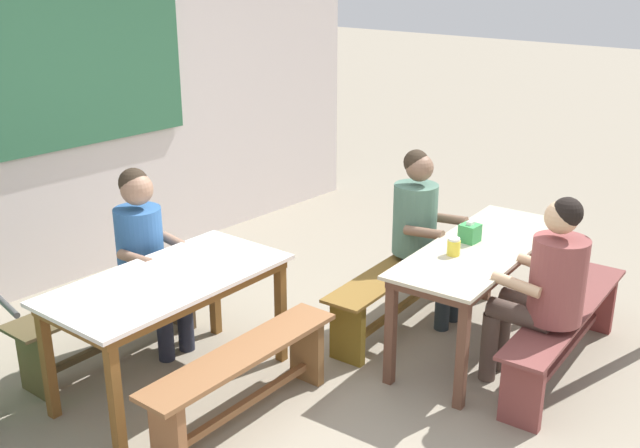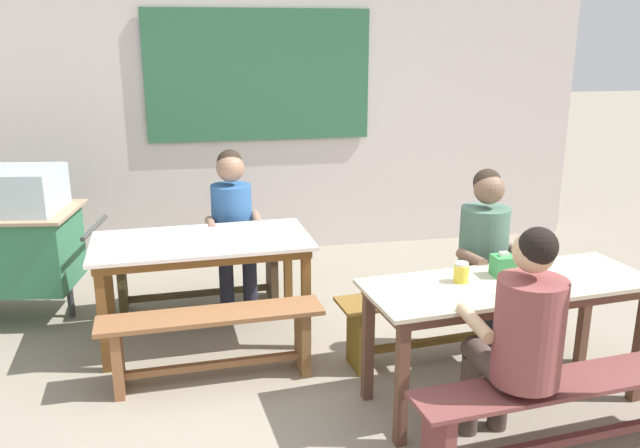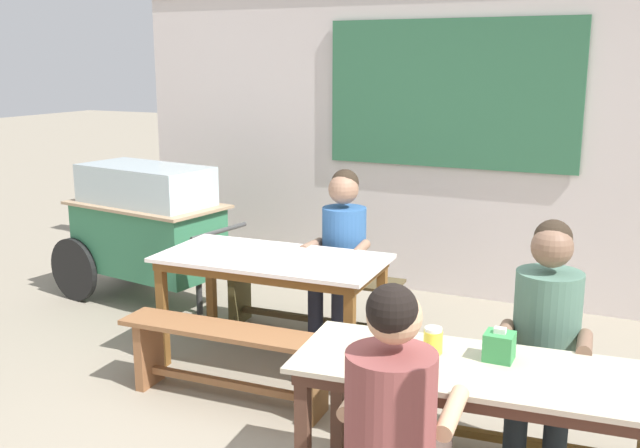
% 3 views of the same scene
% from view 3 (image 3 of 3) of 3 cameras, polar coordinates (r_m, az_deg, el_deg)
% --- Properties ---
extents(backdrop_wall, '(6.38, 0.23, 2.82)m').
position_cam_3_polar(backdrop_wall, '(6.32, 11.38, 7.41)').
color(backdrop_wall, silver).
rests_on(backdrop_wall, ground_plane).
extents(dining_table_far, '(1.54, 0.83, 0.76)m').
position_cam_3_polar(dining_table_far, '(4.88, -3.78, -3.43)').
color(dining_table_far, silver).
rests_on(dining_table_far, ground_plane).
extents(dining_table_near, '(1.75, 0.78, 0.76)m').
position_cam_3_polar(dining_table_near, '(3.26, 13.26, -12.27)').
color(dining_table_near, '#C1B89C').
rests_on(dining_table_near, ground_plane).
extents(bench_far_back, '(1.45, 0.39, 0.47)m').
position_cam_3_polar(bench_far_back, '(5.53, -0.89, -5.61)').
color(bench_far_back, brown).
rests_on(bench_far_back, ground_plane).
extents(bench_far_front, '(1.41, 0.35, 0.47)m').
position_cam_3_polar(bench_far_front, '(4.49, -7.23, -9.98)').
color(bench_far_front, brown).
rests_on(bench_far_front, ground_plane).
extents(bench_near_back, '(1.66, 0.46, 0.47)m').
position_cam_3_polar(bench_near_back, '(3.98, 14.04, -13.53)').
color(bench_near_back, brown).
rests_on(bench_near_back, ground_plane).
extents(food_cart, '(1.75, 0.93, 1.18)m').
position_cam_3_polar(food_cart, '(6.31, -13.53, 0.09)').
color(food_cart, '#347A52').
rests_on(food_cart, ground_plane).
extents(person_near_front, '(0.46, 0.58, 1.29)m').
position_cam_3_polar(person_near_front, '(2.80, 5.96, -15.19)').
color(person_near_front, '#4D3C35').
rests_on(person_near_front, ground_plane).
extents(person_right_near_table, '(0.46, 0.54, 1.29)m').
position_cam_3_polar(person_right_near_table, '(3.74, 17.27, -8.22)').
color(person_right_near_table, '#20282D').
rests_on(person_right_near_table, ground_plane).
extents(person_center_facing, '(0.44, 0.53, 1.28)m').
position_cam_3_polar(person_center_facing, '(5.24, 1.65, -1.60)').
color(person_center_facing, '#1E212F').
rests_on(person_center_facing, ground_plane).
extents(tissue_box, '(0.12, 0.12, 0.15)m').
position_cam_3_polar(tissue_box, '(3.30, 13.89, -9.29)').
color(tissue_box, '#368E49').
rests_on(tissue_box, dining_table_near).
extents(condiment_jar, '(0.09, 0.09, 0.12)m').
position_cam_3_polar(condiment_jar, '(3.32, 8.86, -9.02)').
color(condiment_jar, yellow).
rests_on(condiment_jar, dining_table_near).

